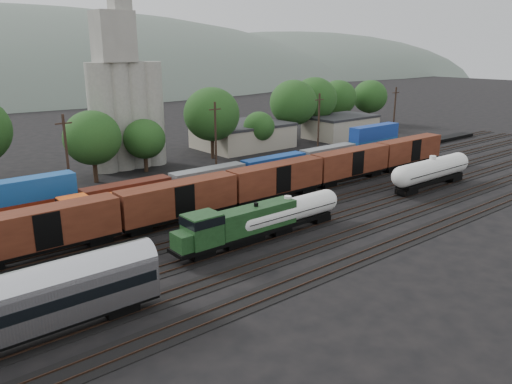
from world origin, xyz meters
TOP-DOWN VIEW (x-y plane):
  - ground at (0.00, 0.00)m, footprint 600.00×600.00m
  - tracks at (0.00, 0.00)m, footprint 180.00×33.20m
  - green_locomotive at (-4.48, -5.00)m, footprint 16.37×2.89m
  - tank_car_a at (2.98, -5.00)m, footprint 15.35×2.75m
  - tank_car_b at (32.11, -5.00)m, footprint 17.78×3.18m
  - orange_locomotive at (-11.76, 10.00)m, footprint 15.90×2.65m
  - boxcar_string at (-12.92, 5.00)m, footprint 122.80×2.90m
  - container_wall at (-10.33, 15.00)m, footprint 160.00×2.60m
  - grain_silo at (3.28, 36.00)m, footprint 13.40×5.00m
  - industrial_sheds at (6.63, 35.25)m, footprint 119.38×17.26m
  - tree_band at (11.17, 36.86)m, footprint 161.29×23.08m
  - utility_poles at (0.00, 22.00)m, footprint 122.20×0.36m

SIDE VIEW (x-z plane):
  - ground at x=0.00m, z-range 0.00..0.00m
  - tracks at x=0.00m, z-range -0.05..0.15m
  - container_wall at x=-10.33m, z-range -0.65..5.15m
  - orange_locomotive at x=-11.76m, z-range 0.30..4.28m
  - tank_car_a at x=2.98m, z-range 0.40..4.42m
  - green_locomotive at x=-4.48m, z-range 0.31..4.65m
  - industrial_sheds at x=6.63m, z-range 0.01..5.11m
  - tank_car_b at x=32.11m, z-range 0.43..5.09m
  - boxcar_string at x=-12.92m, z-range 1.02..5.22m
  - utility_poles at x=0.00m, z-range 0.21..12.21m
  - tree_band at x=11.17m, z-range 0.64..14.49m
  - grain_silo at x=3.28m, z-range -3.24..25.76m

